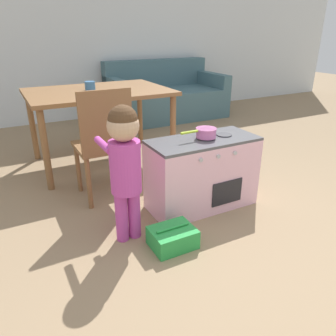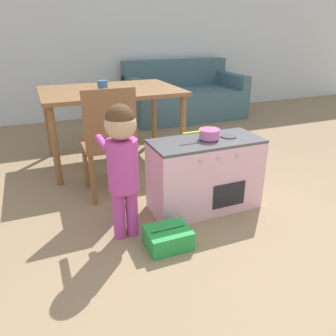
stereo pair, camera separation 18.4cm
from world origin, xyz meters
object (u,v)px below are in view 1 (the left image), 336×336
(cup_on_table, at_px, (90,86))
(child_figure, at_px, (125,157))
(play_kitchen, at_px, (202,173))
(dining_chair_near, at_px, (103,143))
(dining_table, at_px, (99,98))
(toy_basket, at_px, (173,237))
(toy_pot, at_px, (206,132))
(couch, at_px, (165,97))

(cup_on_table, bearing_deg, child_figure, -98.19)
(play_kitchen, height_order, dining_chair_near, dining_chair_near)
(dining_table, bearing_deg, play_kitchen, -72.56)
(play_kitchen, height_order, toy_basket, play_kitchen)
(play_kitchen, bearing_deg, toy_pot, 1.70)
(play_kitchen, height_order, dining_table, dining_table)
(play_kitchen, distance_m, dining_chair_near, 0.77)
(dining_table, bearing_deg, couch, 44.09)
(toy_basket, distance_m, dining_table, 1.68)
(play_kitchen, distance_m, couch, 2.80)
(child_figure, bearing_deg, dining_chair_near, 85.22)
(toy_basket, bearing_deg, dining_table, 87.93)
(couch, height_order, cup_on_table, couch)
(dining_table, bearing_deg, dining_chair_near, -105.40)
(play_kitchen, bearing_deg, couch, 68.19)
(child_figure, xyz_separation_m, dining_chair_near, (0.05, 0.58, -0.09))
(couch, bearing_deg, dining_table, -135.91)
(play_kitchen, xyz_separation_m, child_figure, (-0.65, -0.14, 0.29))
(play_kitchen, relative_size, dining_table, 0.62)
(toy_basket, height_order, dining_chair_near, dining_chair_near)
(dining_table, distance_m, cup_on_table, 0.14)
(toy_basket, height_order, cup_on_table, cup_on_table)
(play_kitchen, height_order, cup_on_table, cup_on_table)
(toy_basket, bearing_deg, couch, 63.37)
(play_kitchen, xyz_separation_m, toy_pot, (0.02, 0.00, 0.31))
(dining_chair_near, bearing_deg, play_kitchen, -36.46)
(toy_basket, relative_size, cup_on_table, 2.82)
(toy_basket, xyz_separation_m, dining_table, (0.06, 1.57, 0.58))
(toy_pot, relative_size, child_figure, 0.32)
(child_figure, bearing_deg, cup_on_table, 81.81)
(child_figure, height_order, couch, child_figure)
(couch, bearing_deg, dining_chair_near, -127.20)
(dining_chair_near, bearing_deg, toy_pot, -35.72)
(toy_basket, distance_m, dining_chair_near, 0.91)
(toy_pot, bearing_deg, dining_chair_near, 144.28)
(toy_pot, distance_m, dining_chair_near, 0.76)
(play_kitchen, bearing_deg, child_figure, -168.11)
(dining_chair_near, distance_m, couch, 2.71)
(child_figure, relative_size, dining_chair_near, 0.99)
(child_figure, height_order, toy_basket, child_figure)
(child_figure, bearing_deg, dining_table, 79.04)
(play_kitchen, distance_m, toy_pot, 0.31)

